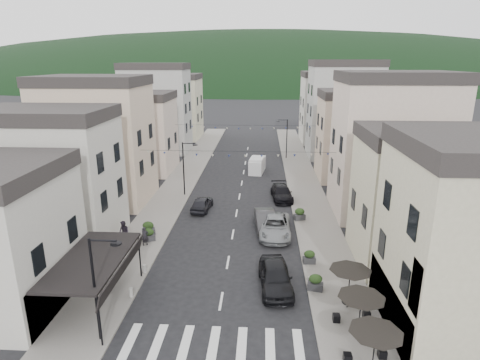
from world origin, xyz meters
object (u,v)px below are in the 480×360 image
at_px(parked_car_b, 265,220).
at_px(parked_car_d, 282,193).
at_px(parked_car_a, 275,276).
at_px(pedestrian_b, 124,232).
at_px(parked_car_c, 275,226).
at_px(delivery_van, 257,165).
at_px(parked_car_e, 202,204).
at_px(pedestrian_a, 145,236).

bearing_deg(parked_car_b, parked_car_d, 71.74).
xyz_separation_m(parked_car_a, pedestrian_b, (-12.08, 5.87, 0.21)).
height_order(parked_car_c, parked_car_d, parked_car_c).
bearing_deg(parked_car_d, parked_car_b, -108.38).
distance_m(parked_car_b, pedestrian_b, 12.10).
height_order(parked_car_d, delivery_van, delivery_van).
relative_size(parked_car_a, delivery_van, 1.12).
distance_m(parked_car_c, parked_car_e, 9.03).
distance_m(parked_car_c, pedestrian_a, 10.87).
bearing_deg(delivery_van, pedestrian_a, -103.02).
height_order(parked_car_a, parked_car_d, parked_car_a).
bearing_deg(parked_car_c, pedestrian_b, -166.64).
bearing_deg(parked_car_a, parked_car_d, 81.36).
distance_m(parked_car_b, parked_car_e, 7.59).
distance_m(parked_car_a, parked_car_b, 9.76).
bearing_deg(pedestrian_a, parked_car_e, 36.66).
bearing_deg(pedestrian_a, parked_car_a, -60.02).
bearing_deg(parked_car_c, parked_car_d, 85.62).
relative_size(parked_car_d, pedestrian_b, 2.63).
bearing_deg(pedestrian_b, delivery_van, 97.18).
distance_m(parked_car_a, parked_car_c, 8.43).
relative_size(parked_car_a, parked_car_e, 1.24).
distance_m(parked_car_b, pedestrian_a, 10.52).
height_order(parked_car_b, pedestrian_b, pedestrian_b).
distance_m(delivery_van, pedestrian_a, 24.45).
height_order(parked_car_b, parked_car_e, parked_car_b).
bearing_deg(parked_car_b, pedestrian_b, -166.84).
relative_size(parked_car_c, delivery_van, 1.26).
bearing_deg(parked_car_c, pedestrian_a, -163.43).
height_order(parked_car_c, delivery_van, delivery_van).
relative_size(parked_car_a, parked_car_b, 1.06).
distance_m(parked_car_a, parked_car_e, 15.59).
xyz_separation_m(delivery_van, pedestrian_b, (-10.45, -22.61, 0.05)).
bearing_deg(parked_car_a, parked_car_e, 111.56).
bearing_deg(parked_car_e, parked_car_d, -149.68).
relative_size(parked_car_a, parked_car_c, 0.89).
distance_m(parked_car_d, parked_car_e, 8.94).
xyz_separation_m(parked_car_b, pedestrian_b, (-11.46, -3.88, 0.28)).
distance_m(parked_car_a, pedestrian_b, 13.43).
relative_size(parked_car_e, pedestrian_a, 2.67).
distance_m(parked_car_b, delivery_van, 18.76).
distance_m(parked_car_d, pedestrian_a, 16.68).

